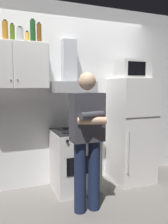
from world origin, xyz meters
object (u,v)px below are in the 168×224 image
object	(u,v)px
bottle_beer_brown	(39,34)
bottle_olive_oil	(12,33)
person_standing	(87,137)
cooking_pot	(86,127)
upper_cabinet	(12,66)
bottle_liquor_amber	(5,31)
microwave	(132,69)
bottle_canister_steel	(20,35)
bottle_wine_green	(33,32)
range_hood	(71,78)
stove_oven	(74,160)
refrigerator	(131,130)
bottle_spice_jar	(27,37)

from	to	relation	value
bottle_beer_brown	bottle_olive_oil	bearing A→B (deg)	178.45
person_standing	cooking_pot	bearing A→B (deg)	69.70
upper_cabinet	cooking_pot	bearing A→B (deg)	-14.73
cooking_pot	bottle_beer_brown	size ratio (longest dim) A/B	1.12
cooking_pot	bottle_liquor_amber	size ratio (longest dim) A/B	1.10
microwave	bottle_canister_steel	bearing A→B (deg)	176.80
person_standing	bottle_wine_green	world-z (taller)	bottle_wine_green
range_hood	person_standing	size ratio (longest dim) A/B	0.46
microwave	bottle_wine_green	world-z (taller)	bottle_wine_green
stove_oven	refrigerator	bearing A→B (deg)	0.04
bottle_liquor_amber	person_standing	bearing A→B (deg)	-43.18
microwave	bottle_spice_jar	size ratio (longest dim) A/B	3.27
bottle_wine_green	bottle_spice_jar	distance (m)	0.12
refrigerator	bottle_olive_oil	distance (m)	2.21
bottle_olive_oil	bottle_spice_jar	world-z (taller)	bottle_olive_oil
bottle_canister_steel	bottle_olive_oil	world-z (taller)	bottle_olive_oil
bottle_canister_steel	bottle_wine_green	distance (m)	0.18
refrigerator	bottle_canister_steel	world-z (taller)	bottle_canister_steel
refrigerator	bottle_beer_brown	bearing A→B (deg)	175.52
bottle_spice_jar	range_hood	bearing A→B (deg)	2.16
microwave	bottle_beer_brown	bearing A→B (deg)	176.26
bottle_canister_steel	bottle_wine_green	world-z (taller)	bottle_wine_green
bottle_olive_oil	cooking_pot	bearing A→B (deg)	-14.61
bottle_olive_oil	bottle_spice_jar	size ratio (longest dim) A/B	1.56
range_hood	bottle_wine_green	distance (m)	0.80
upper_cabinet	bottle_wine_green	xyz separation A→B (m)	(0.28, 0.01, 0.45)
range_hood	microwave	size ratio (longest dim) A/B	1.56
bottle_canister_steel	upper_cabinet	bearing A→B (deg)	172.48
upper_cabinet	cooking_pot	world-z (taller)	upper_cabinet
bottle_liquor_amber	bottle_beer_brown	bearing A→B (deg)	-7.01
microwave	person_standing	bearing A→B (deg)	-148.00
cooking_pot	bottle_spice_jar	world-z (taller)	bottle_spice_jar
stove_oven	bottle_spice_jar	world-z (taller)	bottle_spice_jar
microwave	bottle_olive_oil	world-z (taller)	bottle_olive_oil
range_hood	cooking_pot	size ratio (longest dim) A/B	2.49
cooking_pot	bottle_beer_brown	xyz separation A→B (m)	(-0.58, 0.23, 1.25)
bottle_liquor_amber	cooking_pot	bearing A→B (deg)	-15.74
person_standing	bottle_wine_green	xyz separation A→B (m)	(-0.47, 0.74, 1.30)
refrigerator	bottle_liquor_amber	world-z (taller)	bottle_liquor_amber
stove_oven	bottle_beer_brown	bearing A→B (deg)	166.11
stove_oven	bottle_spice_jar	bearing A→B (deg)	170.27
person_standing	bottle_spice_jar	size ratio (longest dim) A/B	11.17
range_hood	bottle_spice_jar	bearing A→B (deg)	-177.84
bottle_canister_steel	bottle_liquor_amber	xyz separation A→B (m)	(-0.18, 0.05, 0.04)
refrigerator	bottle_spice_jar	world-z (taller)	bottle_spice_jar
bottle_beer_brown	bottle_wine_green	xyz separation A→B (m)	(-0.08, 0.02, 0.02)
microwave	person_standing	world-z (taller)	microwave
bottle_canister_steel	bottle_beer_brown	bearing A→B (deg)	-0.16
cooking_pot	bottle_beer_brown	distance (m)	1.40
bottle_canister_steel	bottle_beer_brown	xyz separation A→B (m)	(0.25, -0.00, 0.04)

